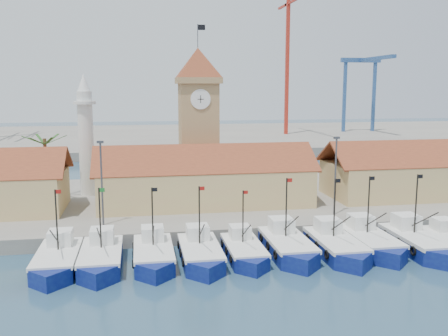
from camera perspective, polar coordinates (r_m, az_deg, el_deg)
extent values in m
plane|color=navy|center=(44.78, 1.29, -11.75)|extent=(400.00, 400.00, 0.00)
cube|color=gray|center=(67.28, -2.67, -3.92)|extent=(140.00, 32.00, 1.50)
cube|color=gray|center=(151.99, -6.76, 3.47)|extent=(240.00, 80.00, 2.00)
cube|color=#0B115A|center=(47.68, -18.44, -10.26)|extent=(3.55, 8.04, 1.83)
cube|color=#0B115A|center=(43.95, -19.22, -11.99)|extent=(3.55, 3.55, 1.83)
cube|color=silver|center=(47.39, -18.50, -9.22)|extent=(3.62, 8.26, 0.36)
cube|color=silver|center=(49.05, -18.20, -7.59)|extent=(2.13, 2.23, 1.42)
cylinder|color=black|center=(47.08, -18.58, -5.74)|extent=(0.14, 0.14, 5.68)
cube|color=#A5140F|center=(46.45, -18.44, -2.59)|extent=(0.51, 0.02, 0.36)
cube|color=#0B115A|center=(47.17, -13.84, -10.26)|extent=(3.57, 8.08, 1.84)
cube|color=#0B115A|center=(43.39, -14.21, -12.02)|extent=(3.57, 3.57, 1.84)
cube|color=silver|center=(46.88, -13.89, -9.20)|extent=(3.64, 8.31, 0.36)
cube|color=silver|center=(48.56, -13.76, -7.54)|extent=(2.14, 2.24, 1.43)
cylinder|color=black|center=(46.56, -13.98, -5.66)|extent=(0.14, 0.14, 5.71)
cube|color=#197226|center=(45.95, -13.79, -2.46)|extent=(0.51, 0.02, 0.36)
cube|color=#0B115A|center=(47.15, -8.05, -10.10)|extent=(3.49, 7.90, 1.80)
cube|color=#0B115A|center=(43.44, -7.87, -11.81)|extent=(3.49, 3.49, 1.80)
cube|color=silver|center=(46.86, -8.08, -9.06)|extent=(3.56, 8.12, 0.35)
cube|color=silver|center=(48.51, -8.17, -7.44)|extent=(2.10, 2.19, 1.40)
cylinder|color=black|center=(46.55, -8.17, -5.60)|extent=(0.14, 0.14, 5.59)
cube|color=black|center=(45.97, -7.94, -2.47)|extent=(0.50, 0.02, 0.35)
cube|color=#0B115A|center=(47.10, -2.72, -10.03)|extent=(3.51, 7.95, 1.81)
cube|color=#0B115A|center=(43.40, -2.05, -11.74)|extent=(3.51, 3.51, 1.81)
cube|color=silver|center=(46.81, -2.73, -8.99)|extent=(3.58, 8.17, 0.35)
cube|color=silver|center=(48.46, -3.03, -7.36)|extent=(2.11, 2.21, 1.40)
cylinder|color=black|center=(46.50, -2.83, -5.51)|extent=(0.14, 0.14, 5.62)
cube|color=#A5140F|center=(45.93, -2.55, -2.35)|extent=(0.50, 0.02, 0.35)
cube|color=#0B115A|center=(47.91, 2.28, -9.74)|extent=(3.23, 7.32, 1.66)
cube|color=#0B115A|center=(44.55, 3.28, -11.24)|extent=(3.23, 3.23, 1.66)
cube|color=silver|center=(47.65, 2.28, -8.80)|extent=(3.30, 7.52, 0.32)
cube|color=silver|center=(49.14, 1.84, -7.33)|extent=(1.94, 2.03, 1.29)
cylinder|color=black|center=(47.35, 2.18, -5.65)|extent=(0.13, 0.13, 5.18)
cube|color=#A5140F|center=(46.84, 2.48, -2.79)|extent=(0.46, 0.02, 0.32)
cube|color=#0B115A|center=(49.32, 7.22, -9.17)|extent=(3.71, 8.40, 1.91)
cube|color=#0B115A|center=(45.55, 8.79, -10.78)|extent=(3.71, 3.71, 1.91)
cube|color=silver|center=(49.03, 7.24, -8.11)|extent=(3.78, 8.63, 0.37)
cube|color=silver|center=(50.71, 6.56, -6.51)|extent=(2.23, 2.33, 1.48)
cylinder|color=black|center=(48.72, 7.13, -4.59)|extent=(0.15, 0.15, 5.94)
cube|color=#A5140F|center=(48.22, 7.49, -1.40)|extent=(0.53, 0.02, 0.37)
cube|color=#0B115A|center=(50.15, 12.59, -9.01)|extent=(3.68, 8.33, 1.89)
cube|color=#0B115A|center=(46.54, 14.56, -10.54)|extent=(3.68, 3.68, 1.89)
cube|color=silver|center=(49.86, 12.62, -7.98)|extent=(3.75, 8.56, 0.37)
cube|color=silver|center=(51.48, 11.77, -6.43)|extent=(2.21, 2.31, 1.47)
cylinder|color=black|center=(49.56, 12.51, -4.55)|extent=(0.15, 0.15, 5.89)
cube|color=black|center=(49.09, 12.91, -1.43)|extent=(0.53, 0.02, 0.37)
cube|color=#0B115A|center=(52.29, 16.25, -8.40)|extent=(3.67, 8.32, 1.89)
cube|color=#0B115A|center=(48.79, 18.41, -9.79)|extent=(3.67, 3.67, 1.89)
cube|color=silver|center=(52.02, 16.29, -7.41)|extent=(3.75, 8.55, 0.37)
cube|color=silver|center=(53.59, 15.36, -5.95)|extent=(2.20, 2.31, 1.47)
cylinder|color=black|center=(51.73, 16.18, -4.13)|extent=(0.15, 0.15, 5.88)
cube|color=black|center=(51.31, 16.58, -1.14)|extent=(0.52, 0.02, 0.37)
cube|color=#0B115A|center=(53.50, 21.14, -8.24)|extent=(3.80, 8.59, 1.95)
cube|color=#0B115A|center=(50.06, 23.68, -9.60)|extent=(3.80, 3.80, 1.95)
cube|color=silver|center=(53.23, 21.20, -7.24)|extent=(3.87, 8.83, 0.38)
cube|color=silver|center=(54.78, 20.09, -5.77)|extent=(2.28, 2.39, 1.52)
cylinder|color=black|center=(52.93, 21.09, -3.92)|extent=(0.15, 0.15, 6.08)
cube|color=black|center=(52.53, 21.52, -0.91)|extent=(0.54, 0.02, 0.38)
cube|color=silver|center=(56.54, 23.75, -5.94)|extent=(1.92, 2.01, 1.28)
cube|color=tan|center=(62.77, -2.23, -2.07)|extent=(26.00, 10.00, 4.50)
cube|color=brown|center=(59.70, -1.93, 1.00)|extent=(27.04, 5.13, 3.21)
cube|color=brown|center=(64.61, -2.54, 1.62)|extent=(27.04, 5.13, 3.21)
cube|color=tan|center=(74.06, 23.13, -1.08)|extent=(30.00, 10.00, 4.50)
cube|color=brown|center=(75.62, 22.29, 2.05)|extent=(31.20, 5.13, 3.21)
cube|color=#9D7A51|center=(67.88, -2.93, 3.26)|extent=(5.00, 5.00, 15.00)
cube|color=#9D7A51|center=(67.52, -2.99, 9.94)|extent=(5.80, 5.80, 0.80)
pyramid|color=brown|center=(67.59, -3.00, 11.89)|extent=(5.80, 5.80, 4.00)
cylinder|color=white|center=(65.00, -2.70, 7.86)|extent=(2.60, 0.15, 2.60)
cube|color=black|center=(64.92, -2.69, 7.86)|extent=(0.08, 0.02, 1.00)
cube|color=black|center=(64.92, -2.69, 7.86)|extent=(0.80, 0.02, 0.08)
cylinder|color=#3F3F44|center=(67.85, -3.03, 14.85)|extent=(0.10, 0.10, 3.00)
cube|color=black|center=(68.03, -2.60, 15.77)|extent=(1.00, 0.03, 0.70)
cylinder|color=silver|center=(69.77, -15.47, 2.69)|extent=(2.00, 2.00, 14.00)
cylinder|color=silver|center=(69.40, -15.66, 7.20)|extent=(3.00, 3.00, 0.40)
cone|color=silver|center=(69.37, -15.76, 9.35)|extent=(1.80, 1.80, 2.40)
cylinder|color=brown|center=(68.88, -19.66, -0.12)|extent=(0.44, 0.44, 8.00)
cube|color=#26551D|center=(68.17, -18.67, 3.07)|extent=(2.80, 0.35, 1.18)
cube|color=#26551D|center=(69.47, -19.09, 3.15)|extent=(1.71, 2.60, 1.18)
cube|color=#26551D|center=(69.71, -20.23, 3.11)|extent=(1.71, 2.60, 1.18)
cube|color=#26551D|center=(68.66, -20.98, 2.98)|extent=(2.80, 0.35, 1.18)
cube|color=#26551D|center=(67.34, -20.59, 2.89)|extent=(1.71, 2.60, 1.18)
cube|color=#26551D|center=(67.09, -19.42, 2.94)|extent=(1.71, 2.60, 1.18)
cylinder|color=#3F3F44|center=(54.10, -13.79, -1.73)|extent=(0.20, 0.20, 9.00)
cube|color=#3F3F44|center=(53.46, -13.97, 2.91)|extent=(0.70, 0.25, 0.25)
cylinder|color=#3F3F44|center=(58.32, 12.60, -0.91)|extent=(0.20, 0.20, 9.00)
cube|color=#3F3F44|center=(57.73, 12.76, 3.40)|extent=(0.70, 0.25, 0.25)
cube|color=#B4291B|center=(152.76, 7.22, 11.24)|extent=(1.00, 1.00, 39.25)
cube|color=#B4291B|center=(159.30, 6.81, 17.89)|extent=(0.60, 10.00, 0.60)
cube|color=#2D518A|center=(164.50, 13.60, 7.90)|extent=(0.90, 0.90, 22.00)
cube|color=#2D518A|center=(168.71, 16.75, 7.79)|extent=(0.90, 0.90, 22.00)
cube|color=#2D518A|center=(166.73, 15.36, 11.80)|extent=(13.00, 1.40, 1.40)
cube|color=#2D518A|center=(157.73, 16.93, 11.90)|extent=(1.40, 22.00, 1.00)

